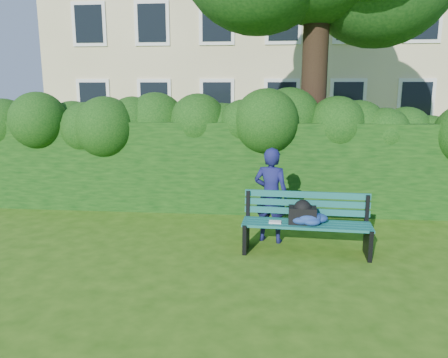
# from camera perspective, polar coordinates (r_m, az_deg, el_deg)

# --- Properties ---
(ground) EXTENTS (80.00, 80.00, 0.00)m
(ground) POSITION_cam_1_polar(r_m,az_deg,el_deg) (7.02, -0.49, -8.61)
(ground) COLOR #2C5710
(ground) RESTS_ON ground
(apartment_building) EXTENTS (16.00, 8.08, 12.00)m
(apartment_building) POSITION_cam_1_polar(r_m,az_deg,el_deg) (20.85, 3.93, 21.53)
(apartment_building) COLOR #C1B581
(apartment_building) RESTS_ON ground
(hedge) EXTENTS (10.00, 1.00, 1.80)m
(hedge) POSITION_cam_1_polar(r_m,az_deg,el_deg) (8.91, 1.02, 1.77)
(hedge) COLOR black
(hedge) RESTS_ON ground
(park_bench) EXTENTS (1.93, 0.67, 0.89)m
(park_bench) POSITION_cam_1_polar(r_m,az_deg,el_deg) (6.69, 10.64, -5.32)
(park_bench) COLOR #10504C
(park_bench) RESTS_ON ground
(man_reading) EXTENTS (0.64, 0.51, 1.54)m
(man_reading) POSITION_cam_1_polar(r_m,az_deg,el_deg) (7.02, 6.14, -2.11)
(man_reading) COLOR #16184F
(man_reading) RESTS_ON ground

